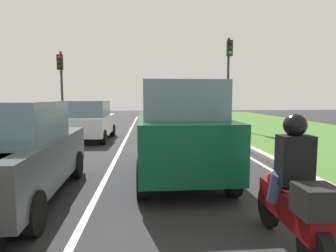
{
  "coord_description": "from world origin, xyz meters",
  "views": [
    {
      "loc": [
        0.31,
        1.41,
        1.94
      ],
      "look_at": [
        0.84,
        8.76,
        1.2
      ],
      "focal_mm": 30.83,
      "sensor_mm": 36.0,
      "label": 1
    }
  ],
  "objects_px": {
    "motorcycle": "(293,209)",
    "traffic_light_near_right": "(229,68)",
    "traffic_light_overhead_left": "(61,76)",
    "rider_person": "(294,158)",
    "car_suv_ahead": "(179,129)",
    "car_sedan_left_lane": "(13,153)",
    "car_hatchback_far": "(91,121)"
  },
  "relations": [
    {
      "from": "rider_person",
      "to": "car_suv_ahead",
      "type": "bearing_deg",
      "value": 107.73
    },
    {
      "from": "traffic_light_overhead_left",
      "to": "car_sedan_left_lane",
      "type": "bearing_deg",
      "value": -77.8
    },
    {
      "from": "rider_person",
      "to": "motorcycle",
      "type": "bearing_deg",
      "value": -91.45
    },
    {
      "from": "traffic_light_near_right",
      "to": "traffic_light_overhead_left",
      "type": "bearing_deg",
      "value": 173.71
    },
    {
      "from": "motorcycle",
      "to": "car_hatchback_far",
      "type": "bearing_deg",
      "value": 115.21
    },
    {
      "from": "motorcycle",
      "to": "traffic_light_overhead_left",
      "type": "xyz_separation_m",
      "value": [
        -6.98,
        14.69,
        2.61
      ]
    },
    {
      "from": "car_sedan_left_lane",
      "to": "car_hatchback_far",
      "type": "bearing_deg",
      "value": 88.47
    },
    {
      "from": "car_hatchback_far",
      "to": "motorcycle",
      "type": "distance_m",
      "value": 10.71
    },
    {
      "from": "car_sedan_left_lane",
      "to": "traffic_light_overhead_left",
      "type": "relative_size",
      "value": 0.93
    },
    {
      "from": "car_sedan_left_lane",
      "to": "rider_person",
      "type": "distance_m",
      "value": 4.74
    },
    {
      "from": "car_suv_ahead",
      "to": "car_hatchback_far",
      "type": "height_order",
      "value": "car_suv_ahead"
    },
    {
      "from": "car_suv_ahead",
      "to": "car_sedan_left_lane",
      "type": "relative_size",
      "value": 1.04
    },
    {
      "from": "traffic_light_near_right",
      "to": "rider_person",
      "type": "bearing_deg",
      "value": -102.55
    },
    {
      "from": "car_hatchback_far",
      "to": "rider_person",
      "type": "xyz_separation_m",
      "value": [
        4.32,
        -9.74,
        0.31
      ]
    },
    {
      "from": "rider_person",
      "to": "traffic_light_overhead_left",
      "type": "bearing_deg",
      "value": 116.91
    },
    {
      "from": "rider_person",
      "to": "traffic_light_overhead_left",
      "type": "distance_m",
      "value": 16.34
    },
    {
      "from": "car_suv_ahead",
      "to": "traffic_light_near_right",
      "type": "xyz_separation_m",
      "value": [
        4.05,
        10.01,
        2.51
      ]
    },
    {
      "from": "traffic_light_near_right",
      "to": "traffic_light_overhead_left",
      "type": "xyz_separation_m",
      "value": [
        -9.99,
        1.1,
        -0.49
      ]
    },
    {
      "from": "motorcycle",
      "to": "traffic_light_near_right",
      "type": "distance_m",
      "value": 14.27
    },
    {
      "from": "car_sedan_left_lane",
      "to": "motorcycle",
      "type": "xyz_separation_m",
      "value": [
        4.26,
        -2.12,
        -0.35
      ]
    },
    {
      "from": "rider_person",
      "to": "traffic_light_overhead_left",
      "type": "xyz_separation_m",
      "value": [
        -6.98,
        14.65,
        1.99
      ]
    },
    {
      "from": "rider_person",
      "to": "traffic_light_overhead_left",
      "type": "relative_size",
      "value": 0.25
    },
    {
      "from": "car_suv_ahead",
      "to": "traffic_light_overhead_left",
      "type": "relative_size",
      "value": 0.97
    },
    {
      "from": "car_suv_ahead",
      "to": "motorcycle",
      "type": "relative_size",
      "value": 2.38
    },
    {
      "from": "car_sedan_left_lane",
      "to": "traffic_light_overhead_left",
      "type": "height_order",
      "value": "traffic_light_overhead_left"
    },
    {
      "from": "car_suv_ahead",
      "to": "rider_person",
      "type": "bearing_deg",
      "value": -74.54
    },
    {
      "from": "car_hatchback_far",
      "to": "traffic_light_overhead_left",
      "type": "distance_m",
      "value": 6.03
    },
    {
      "from": "car_sedan_left_lane",
      "to": "traffic_light_overhead_left",
      "type": "distance_m",
      "value": 13.06
    },
    {
      "from": "motorcycle",
      "to": "traffic_light_near_right",
      "type": "height_order",
      "value": "traffic_light_near_right"
    },
    {
      "from": "motorcycle",
      "to": "car_sedan_left_lane",
      "type": "bearing_deg",
      "value": 154.96
    },
    {
      "from": "car_hatchback_far",
      "to": "traffic_light_near_right",
      "type": "bearing_deg",
      "value": 29.17
    },
    {
      "from": "motorcycle",
      "to": "traffic_light_near_right",
      "type": "xyz_separation_m",
      "value": [
        3.02,
        13.59,
        3.1
      ]
    }
  ]
}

